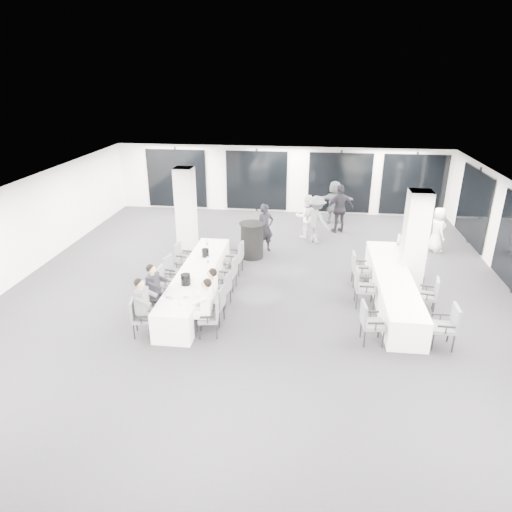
{
  "coord_description": "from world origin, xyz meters",
  "views": [
    {
      "loc": [
        1.33,
        -11.1,
        5.73
      ],
      "look_at": [
        -0.02,
        -0.2,
        1.23
      ],
      "focal_mm": 32.0,
      "sensor_mm": 36.0,
      "label": 1
    }
  ],
  "objects_px": {
    "chair_side_left_mid": "(362,285)",
    "chair_main_left_second": "(150,299)",
    "chair_main_left_fourth": "(172,269)",
    "standing_guest_b": "(306,214)",
    "standing_guest_h": "(406,242)",
    "chair_side_left_far": "(358,267)",
    "ice_bucket_far": "(205,253)",
    "chair_main_right_fourth": "(230,271)",
    "chair_side_right_far": "(418,269)",
    "chair_main_left_near": "(139,315)",
    "chair_side_right_near": "(447,324)",
    "standing_guest_d": "(340,206)",
    "chair_main_right_mid": "(223,287)",
    "banquet_table_main": "(197,283)",
    "chair_main_right_near": "(212,315)",
    "chair_main_left_mid": "(165,280)",
    "chair_main_right_far": "(236,256)",
    "chair_side_right_mid": "(430,293)",
    "cocktail_table": "(252,240)",
    "chair_main_right_second": "(217,303)",
    "standing_guest_a": "(265,225)",
    "banquet_table_side": "(392,287)",
    "standing_guest_c": "(317,217)",
    "chair_main_left_far": "(182,256)",
    "standing_guest_g": "(181,208)",
    "chair_side_left_near": "(369,320)",
    "standing_guest_e": "(438,227)",
    "standing_guest_f": "(334,199)"
  },
  "relations": [
    {
      "from": "chair_side_left_mid",
      "to": "chair_main_left_second",
      "type": "bearing_deg",
      "value": -76.64
    },
    {
      "from": "chair_main_left_fourth",
      "to": "standing_guest_b",
      "type": "distance_m",
      "value": 5.86
    },
    {
      "from": "standing_guest_h",
      "to": "chair_side_left_far",
      "type": "bearing_deg",
      "value": 99.49
    },
    {
      "from": "ice_bucket_far",
      "to": "chair_main_right_fourth",
      "type": "bearing_deg",
      "value": -30.79
    },
    {
      "from": "chair_main_left_fourth",
      "to": "chair_side_right_far",
      "type": "bearing_deg",
      "value": 111.35
    },
    {
      "from": "chair_main_left_near",
      "to": "chair_side_right_near",
      "type": "relative_size",
      "value": 0.89
    },
    {
      "from": "chair_main_left_near",
      "to": "ice_bucket_far",
      "type": "height_order",
      "value": "ice_bucket_far"
    },
    {
      "from": "chair_side_right_far",
      "to": "standing_guest_d",
      "type": "bearing_deg",
      "value": 20.72
    },
    {
      "from": "chair_main_right_mid",
      "to": "chair_side_left_far",
      "type": "relative_size",
      "value": 0.93
    },
    {
      "from": "banquet_table_main",
      "to": "chair_main_right_near",
      "type": "xyz_separation_m",
      "value": [
        0.83,
        -1.91,
        0.16
      ]
    },
    {
      "from": "chair_main_left_mid",
      "to": "chair_main_right_far",
      "type": "bearing_deg",
      "value": 136.46
    },
    {
      "from": "chair_side_right_mid",
      "to": "cocktail_table",
      "type": "bearing_deg",
      "value": 68.3
    },
    {
      "from": "chair_main_right_second",
      "to": "chair_main_right_far",
      "type": "relative_size",
      "value": 0.98
    },
    {
      "from": "standing_guest_a",
      "to": "standing_guest_h",
      "type": "xyz_separation_m",
      "value": [
        4.41,
        -1.0,
        -0.04
      ]
    },
    {
      "from": "banquet_table_side",
      "to": "standing_guest_c",
      "type": "relative_size",
      "value": 2.6
    },
    {
      "from": "standing_guest_a",
      "to": "chair_main_left_second",
      "type": "bearing_deg",
      "value": -146.76
    },
    {
      "from": "chair_main_left_mid",
      "to": "chair_main_left_far",
      "type": "bearing_deg",
      "value": -179.93
    },
    {
      "from": "cocktail_table",
      "to": "chair_side_right_mid",
      "type": "height_order",
      "value": "cocktail_table"
    },
    {
      "from": "chair_side_right_mid",
      "to": "chair_side_right_near",
      "type": "bearing_deg",
      "value": -169.07
    },
    {
      "from": "chair_side_left_mid",
      "to": "standing_guest_h",
      "type": "xyz_separation_m",
      "value": [
        1.53,
        2.55,
        0.3
      ]
    },
    {
      "from": "standing_guest_g",
      "to": "chair_side_right_near",
      "type": "bearing_deg",
      "value": -10.83
    },
    {
      "from": "chair_main_left_mid",
      "to": "standing_guest_d",
      "type": "height_order",
      "value": "standing_guest_d"
    },
    {
      "from": "chair_side_left_near",
      "to": "standing_guest_e",
      "type": "distance_m",
      "value": 6.7
    },
    {
      "from": "chair_main_left_near",
      "to": "ice_bucket_far",
      "type": "distance_m",
      "value": 3.23
    },
    {
      "from": "chair_main_right_fourth",
      "to": "standing_guest_f",
      "type": "bearing_deg",
      "value": -20.18
    },
    {
      "from": "cocktail_table",
      "to": "standing_guest_c",
      "type": "bearing_deg",
      "value": 38.47
    },
    {
      "from": "chair_side_right_near",
      "to": "chair_main_left_mid",
      "type": "bearing_deg",
      "value": 77.98
    },
    {
      "from": "chair_main_right_fourth",
      "to": "standing_guest_a",
      "type": "bearing_deg",
      "value": -7.15
    },
    {
      "from": "chair_main_right_near",
      "to": "chair_main_left_fourth",
      "type": "bearing_deg",
      "value": 24.28
    },
    {
      "from": "chair_side_left_near",
      "to": "standing_guest_h",
      "type": "height_order",
      "value": "standing_guest_h"
    },
    {
      "from": "cocktail_table",
      "to": "standing_guest_d",
      "type": "xyz_separation_m",
      "value": [
        2.93,
        2.89,
        0.44
      ]
    },
    {
      "from": "chair_main_left_second",
      "to": "standing_guest_f",
      "type": "height_order",
      "value": "standing_guest_f"
    },
    {
      "from": "banquet_table_side",
      "to": "chair_main_left_fourth",
      "type": "height_order",
      "value": "chair_main_left_fourth"
    },
    {
      "from": "chair_main_right_near",
      "to": "standing_guest_a",
      "type": "relative_size",
      "value": 0.5
    },
    {
      "from": "standing_guest_g",
      "to": "standing_guest_f",
      "type": "bearing_deg",
      "value": 51.26
    },
    {
      "from": "chair_main_right_second",
      "to": "chair_main_right_mid",
      "type": "height_order",
      "value": "chair_main_right_second"
    },
    {
      "from": "chair_main_right_second",
      "to": "chair_main_right_fourth",
      "type": "bearing_deg",
      "value": 5.42
    },
    {
      "from": "standing_guest_a",
      "to": "chair_side_right_near",
      "type": "bearing_deg",
      "value": -80.45
    },
    {
      "from": "banquet_table_main",
      "to": "standing_guest_e",
      "type": "height_order",
      "value": "standing_guest_e"
    },
    {
      "from": "chair_main_left_far",
      "to": "standing_guest_g",
      "type": "relative_size",
      "value": 0.42
    },
    {
      "from": "cocktail_table",
      "to": "chair_main_left_near",
      "type": "relative_size",
      "value": 1.3
    },
    {
      "from": "chair_main_left_far",
      "to": "chair_side_right_mid",
      "type": "xyz_separation_m",
      "value": [
        6.88,
        -1.72,
        0.02
      ]
    },
    {
      "from": "chair_main_right_second",
      "to": "chair_side_right_near",
      "type": "distance_m",
      "value": 5.24
    },
    {
      "from": "chair_side_left_far",
      "to": "chair_main_right_far",
      "type": "bearing_deg",
      "value": -97.09
    },
    {
      "from": "chair_main_left_mid",
      "to": "standing_guest_b",
      "type": "distance_m",
      "value": 6.4
    },
    {
      "from": "chair_side_left_mid",
      "to": "standing_guest_g",
      "type": "distance_m",
      "value": 7.67
    },
    {
      "from": "chair_main_left_fourth",
      "to": "chair_main_right_far",
      "type": "distance_m",
      "value": 1.98
    },
    {
      "from": "chair_main_left_second",
      "to": "chair_side_left_mid",
      "type": "distance_m",
      "value": 5.37
    },
    {
      "from": "chair_main_left_second",
      "to": "standing_guest_f",
      "type": "bearing_deg",
      "value": 136.08
    },
    {
      "from": "standing_guest_b",
      "to": "chair_main_right_mid",
      "type": "bearing_deg",
      "value": 54.27
    }
  ]
}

